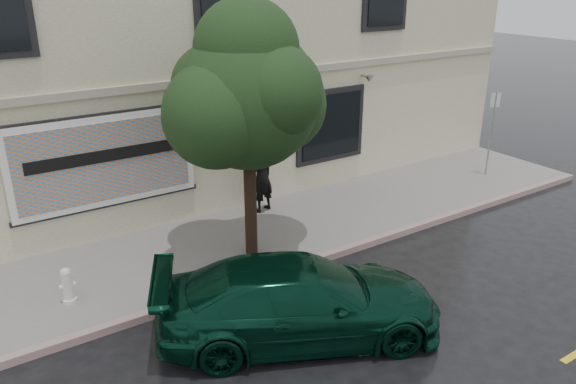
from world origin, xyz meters
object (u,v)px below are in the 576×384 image
car (300,300)px  pedestrian (262,176)px  fire_hydrant (68,285)px  street_tree (248,99)px

car → pedestrian: 5.32m
car → fire_hydrant: size_ratio=6.84×
car → fire_hydrant: 4.47m
car → pedestrian: size_ratio=2.60×
car → street_tree: 4.22m
car → street_tree: (0.73, 2.96, 2.92)m
pedestrian → fire_hydrant: pedestrian is taller
pedestrian → street_tree: (-1.42, -1.89, 2.53)m
pedestrian → car: bearing=50.0°
car → fire_hydrant: car is taller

